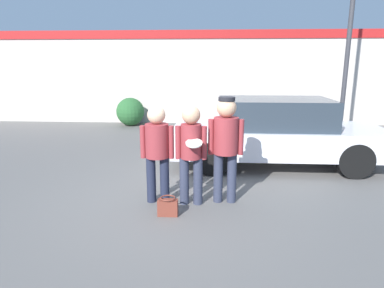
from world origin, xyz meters
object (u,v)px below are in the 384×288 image
Objects in this scene: parked_car_near at (276,132)px; shrub at (130,112)px; person_right at (226,140)px; handbag at (168,207)px; person_middle_with_frisbee at (191,148)px; person_left at (157,146)px.

parked_car_near is 6.44m from shrub.
handbag is at bearing -146.05° from person_right.
shrub reaches higher than handbag.
handbag is at bearing -72.42° from shrub.
person_right reaches higher than parked_car_near.
handbag is (-0.86, -0.58, -0.91)m from person_right.
shrub is at bearing 115.15° from person_right.
shrub is at bearing 133.01° from parked_car_near.
person_middle_with_frisbee reaches higher than parked_car_near.
person_left is 5.29× the size of handbag.
person_middle_with_frisbee is at bearing -69.01° from shrub.
parked_car_near is at bearing 53.29° from handbag.
handbag is (2.35, -7.43, -0.37)m from shrub.
person_left is 1.58× the size of shrub.
parked_car_near is at bearing 44.50° from person_left.
handbag is (0.23, -0.51, -0.80)m from person_left.
person_left is 3.17m from parked_car_near.
person_middle_with_frisbee reaches higher than handbag.
shrub is (-2.67, 6.97, -0.43)m from person_middle_with_frisbee.
handbag is at bearing -124.57° from person_middle_with_frisbee.
parked_car_near is (1.72, 2.26, -0.18)m from person_middle_with_frisbee.
person_right is (1.09, 0.07, 0.11)m from person_left.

